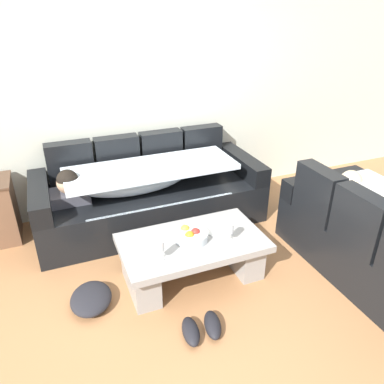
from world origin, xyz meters
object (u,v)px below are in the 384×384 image
(coffee_table, at_px, (192,254))
(fruit_bowl, at_px, (191,235))
(couch_along_wall, at_px, (147,194))
(pair_of_shoes, at_px, (202,328))
(wine_glass_near_right, at_px, (229,229))
(wine_glass_near_left, at_px, (160,247))
(open_magazine, at_px, (216,226))
(crumpled_garment, at_px, (91,298))

(coffee_table, relative_size, fruit_bowl, 4.29)
(couch_along_wall, height_order, pair_of_shoes, couch_along_wall)
(fruit_bowl, relative_size, wine_glass_near_right, 1.69)
(coffee_table, xyz_separation_m, wine_glass_near_left, (-0.32, -0.15, 0.26))
(wine_glass_near_right, bearing_deg, open_magazine, 91.60)
(couch_along_wall, bearing_deg, fruit_bowl, -84.86)
(fruit_bowl, xyz_separation_m, wine_glass_near_right, (0.28, -0.13, 0.08))
(fruit_bowl, height_order, wine_glass_near_right, wine_glass_near_right)
(wine_glass_near_right, bearing_deg, wine_glass_near_left, -177.48)
(couch_along_wall, bearing_deg, crumpled_garment, -126.14)
(couch_along_wall, distance_m, wine_glass_near_right, 1.23)
(wine_glass_near_right, height_order, crumpled_garment, wine_glass_near_right)
(coffee_table, distance_m, open_magazine, 0.33)
(couch_along_wall, distance_m, wine_glass_near_left, 1.21)
(coffee_table, xyz_separation_m, open_magazine, (0.27, 0.11, 0.15))
(wine_glass_near_left, xyz_separation_m, open_magazine, (0.60, 0.25, -0.11))
(crumpled_garment, bearing_deg, wine_glass_near_right, -5.10)
(coffee_table, distance_m, wine_glass_near_left, 0.44)
(couch_along_wall, relative_size, open_magazine, 8.32)
(couch_along_wall, distance_m, fruit_bowl, 1.03)
(couch_along_wall, distance_m, coffee_table, 1.04)
(couch_along_wall, xyz_separation_m, open_magazine, (0.37, -0.93, 0.05))
(coffee_table, relative_size, crumpled_garment, 3.00)
(couch_along_wall, height_order, wine_glass_near_left, couch_along_wall)
(open_magazine, bearing_deg, coffee_table, -179.36)
(couch_along_wall, xyz_separation_m, crumpled_garment, (-0.77, -1.05, -0.27))
(open_magazine, bearing_deg, crumpled_garment, 165.37)
(wine_glass_near_right, distance_m, crumpled_garment, 1.23)
(fruit_bowl, xyz_separation_m, wine_glass_near_left, (-0.32, -0.16, 0.08))
(fruit_bowl, distance_m, wine_glass_near_left, 0.36)
(couch_along_wall, bearing_deg, wine_glass_near_right, -72.00)
(wine_glass_near_left, xyz_separation_m, crumpled_garment, (-0.54, 0.13, -0.44))
(wine_glass_near_left, bearing_deg, couch_along_wall, 79.19)
(coffee_table, xyz_separation_m, crumpled_garment, (-0.87, -0.02, -0.18))
(pair_of_shoes, bearing_deg, coffee_table, 74.14)
(coffee_table, height_order, pair_of_shoes, coffee_table)
(coffee_table, height_order, fruit_bowl, fruit_bowl)
(fruit_bowl, relative_size, open_magazine, 1.00)
(coffee_table, height_order, crumpled_garment, coffee_table)
(couch_along_wall, relative_size, crumpled_garment, 5.83)
(couch_along_wall, height_order, fruit_bowl, couch_along_wall)
(couch_along_wall, height_order, wine_glass_near_right, couch_along_wall)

